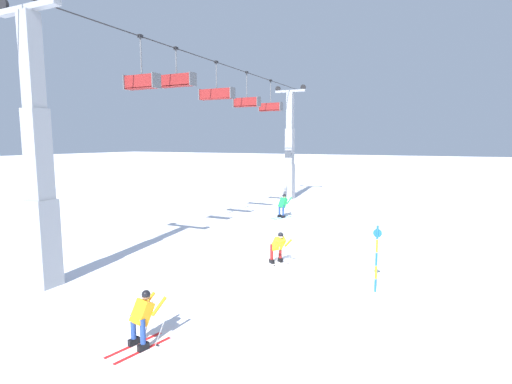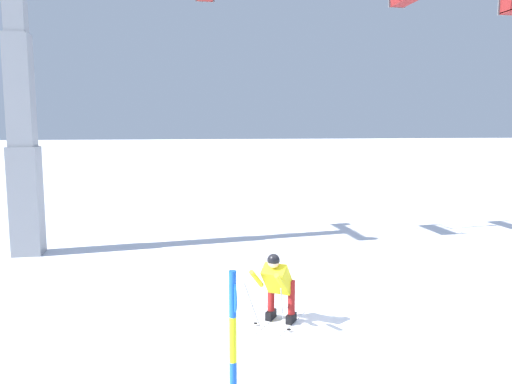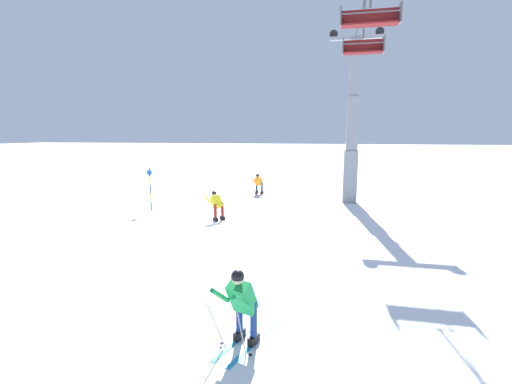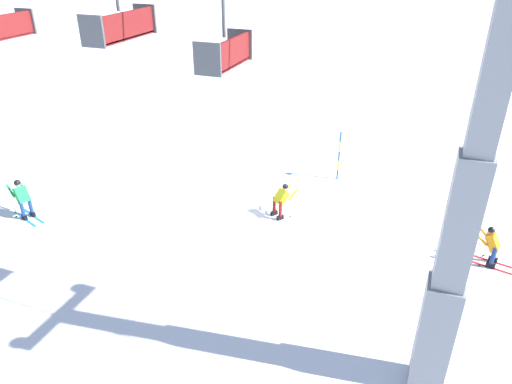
% 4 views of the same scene
% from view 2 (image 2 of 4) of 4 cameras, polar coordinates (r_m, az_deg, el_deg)
% --- Properties ---
extents(ground_plane, '(260.00, 260.00, 0.00)m').
position_cam_2_polar(ground_plane, '(9.15, 3.99, -15.41)').
color(ground_plane, white).
extents(skier_carving_main, '(1.46, 1.70, 1.48)m').
position_cam_2_polar(skier_carving_main, '(9.18, 2.40, -10.24)').
color(skier_carving_main, white).
rests_on(skier_carving_main, ground_plane).
extents(lift_tower_near, '(0.77, 2.85, 9.54)m').
position_cam_2_polar(lift_tower_near, '(15.22, -24.91, 8.35)').
color(lift_tower_near, gray).
rests_on(lift_tower_near, ground_plane).
extents(trail_marker_pole, '(0.07, 0.28, 2.22)m').
position_cam_2_polar(trail_marker_pole, '(5.12, -2.57, -19.94)').
color(trail_marker_pole, blue).
rests_on(trail_marker_pole, ground_plane).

